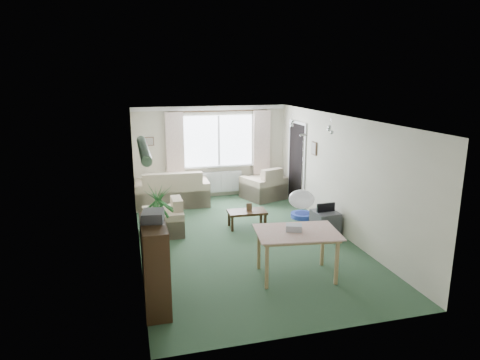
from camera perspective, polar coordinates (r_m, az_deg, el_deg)
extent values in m
plane|color=#2B482F|center=(8.51, 0.52, -8.01)|extent=(6.50, 6.50, 0.00)
cube|color=white|center=(11.21, -2.87, 5.26)|extent=(1.80, 0.03, 1.30)
cube|color=black|center=(11.05, -2.83, 9.15)|extent=(2.60, 0.03, 0.03)
cube|color=beige|center=(10.97, -8.64, 3.72)|extent=(0.45, 0.08, 2.00)
cube|color=beige|center=(11.45, 2.90, 4.27)|extent=(0.45, 0.08, 2.00)
cube|color=white|center=(11.39, -2.76, -0.25)|extent=(1.20, 0.10, 0.55)
cube|color=black|center=(10.85, 7.58, 2.19)|extent=(0.03, 0.95, 2.00)
sphere|color=white|center=(6.04, 8.21, -2.54)|extent=(0.36, 0.36, 0.36)
cylinder|color=#196626|center=(5.39, -12.75, 4.03)|extent=(1.60, 1.60, 0.12)
sphere|color=silver|center=(9.22, 6.93, 7.84)|extent=(0.20, 0.20, 0.20)
sphere|color=silver|center=(8.26, 11.98, 6.95)|extent=(0.20, 0.20, 0.20)
cube|color=brown|center=(10.98, -12.14, 5.05)|extent=(0.28, 0.03, 0.22)
cube|color=brown|center=(9.85, 9.86, 4.18)|extent=(0.03, 0.24, 0.30)
cube|color=#BCB78E|center=(10.76, -9.05, -0.99)|extent=(1.82, 1.02, 0.89)
cube|color=beige|center=(11.22, 3.13, -0.34)|extent=(1.20, 1.17, 0.85)
cube|color=beige|center=(8.86, -10.24, -4.81)|extent=(0.79, 0.83, 0.73)
cube|color=black|center=(9.14, 0.94, -5.23)|extent=(0.83, 0.49, 0.36)
cube|color=brown|center=(9.10, 1.22, -3.58)|extent=(0.12, 0.02, 0.16)
cube|color=black|center=(6.13, -11.26, -11.02)|extent=(0.34, 1.01, 1.24)
cube|color=#3C3B41|center=(5.93, -11.53, -4.74)|extent=(0.33, 0.39, 0.14)
cylinder|color=#1A4C1B|center=(7.63, -10.69, -5.58)|extent=(0.64, 0.64, 1.32)
cube|color=#AB7D5D|center=(7.00, 7.51, -9.83)|extent=(1.29, 0.95, 0.75)
cube|color=#B7B7C2|center=(6.86, 7.20, -6.41)|extent=(0.30, 0.26, 0.12)
cube|color=#3E3F44|center=(8.94, 11.28, -5.59)|extent=(0.49, 0.54, 0.47)
cylinder|color=#213499|center=(9.89, 8.28, -4.68)|extent=(0.63, 0.63, 0.10)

